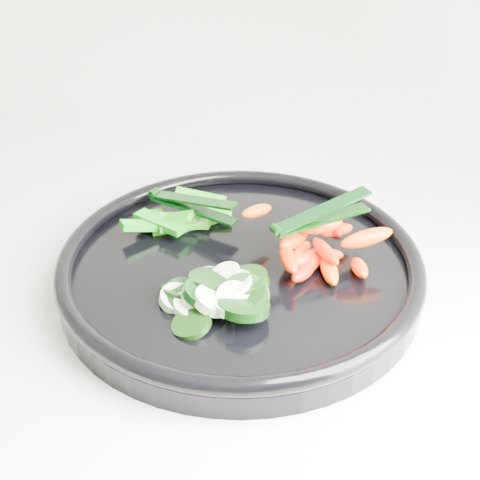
# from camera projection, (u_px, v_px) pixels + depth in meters

# --- Properties ---
(counter) EXTENTS (2.02, 0.62, 0.93)m
(counter) POSITION_uv_depth(u_px,v_px,m) (29.00, 479.00, 1.04)
(counter) COLOR white
(counter) RESTS_ON ground
(veggie_tray) EXTENTS (0.49, 0.49, 0.04)m
(veggie_tray) POSITION_uv_depth(u_px,v_px,m) (240.00, 268.00, 0.69)
(veggie_tray) COLOR black
(veggie_tray) RESTS_ON counter
(cucumber_pile) EXTENTS (0.12, 0.11, 0.04)m
(cucumber_pile) POSITION_uv_depth(u_px,v_px,m) (215.00, 295.00, 0.63)
(cucumber_pile) COLOR black
(cucumber_pile) RESTS_ON veggie_tray
(carrot_pile) EXTENTS (0.16, 0.16, 0.05)m
(carrot_pile) POSITION_uv_depth(u_px,v_px,m) (317.00, 244.00, 0.68)
(carrot_pile) COLOR #FF2B00
(carrot_pile) RESTS_ON veggie_tray
(pepper_pile) EXTENTS (0.11, 0.11, 0.04)m
(pepper_pile) POSITION_uv_depth(u_px,v_px,m) (180.00, 219.00, 0.75)
(pepper_pile) COLOR #1D6409
(pepper_pile) RESTS_ON veggie_tray
(tong_carrot) EXTENTS (0.09, 0.09, 0.02)m
(tong_carrot) POSITION_uv_depth(u_px,v_px,m) (320.00, 216.00, 0.67)
(tong_carrot) COLOR black
(tong_carrot) RESTS_ON carrot_pile
(tong_pepper) EXTENTS (0.11, 0.05, 0.02)m
(tong_pepper) POSITION_uv_depth(u_px,v_px,m) (191.00, 204.00, 0.74)
(tong_pepper) COLOR black
(tong_pepper) RESTS_ON pepper_pile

